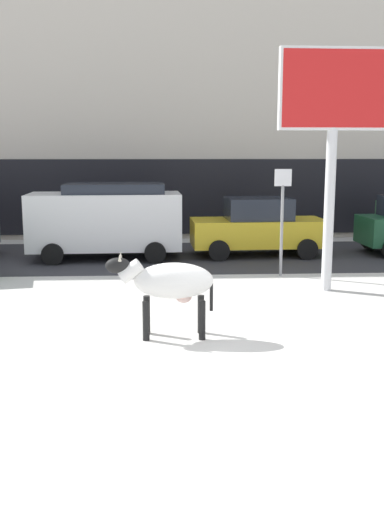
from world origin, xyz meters
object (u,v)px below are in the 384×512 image
Objects in this scene: car_yellow_sedan at (258,227)px; billboard at (334,104)px; pedestrian_by_cars at (380,218)px; street_sign at (282,213)px; cow_holstein at (171,282)px; car_white_van at (106,219)px.

billboard is at bearing -79.87° from car_yellow_sedan.
pedestrian_by_cars is 7.59m from street_sign.
street_sign is at bearing 113.49° from billboard.
pedestrian_by_cars is at bearing 49.85° from street_sign.
cow_holstein is 8.08m from car_white_van.
car_yellow_sedan is 2.47× the size of pedestrian_by_cars.
pedestrian_by_cars is (4.99, 2.67, -0.03)m from car_yellow_sedan.
cow_holstein is 5.92m from street_sign.
pedestrian_by_cars is (9.75, 2.97, -0.36)m from car_white_van.
street_sign is (3.01, 5.05, 0.67)m from cow_holstein.
cow_holstein is 0.34× the size of billboard.
cow_holstein is 0.44× the size of car_yellow_sedan.
cow_holstein is 1.09× the size of pedestrian_by_cars.
pedestrian_by_cars reaches higher than cow_holstein.
billboard is at bearing -66.51° from street_sign.
car_white_van is at bearing -163.07° from pedestrian_by_cars.
street_sign reaches higher than car_yellow_sedan.
car_white_van is 1.09× the size of car_yellow_sedan.
pedestrian_by_cars is at bearing 28.19° from car_yellow_sedan.
street_sign is at bearing -87.89° from car_yellow_sedan.
billboard reaches higher than pedestrian_by_cars.
pedestrian_by_cars is at bearing 61.17° from billboard.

